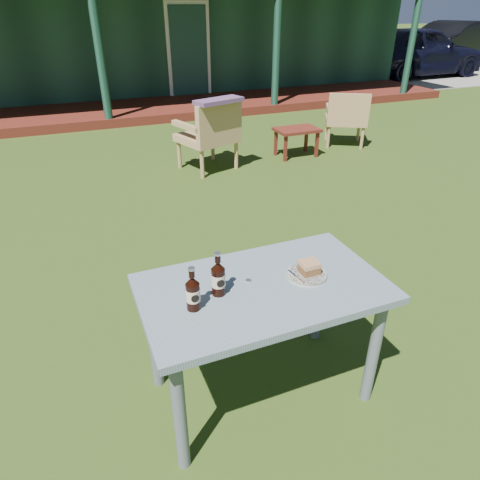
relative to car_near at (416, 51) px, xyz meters
name	(u,v)px	position (x,y,z in m)	size (l,w,h in m)	color
ground	(184,256)	(-9.22, -7.52, -0.72)	(80.00, 80.00, 0.00)	#334916
pavilion	(76,19)	(-9.22, 1.87, 0.89)	(15.80, 8.30, 3.45)	#173C2D
gravel_strip	(422,71)	(1.28, 0.98, -0.71)	(9.00, 6.00, 0.02)	gray
car_near	(416,51)	(0.00, 0.00, 0.00)	(1.70, 4.23, 1.44)	black
car_far	(462,43)	(3.71, 1.81, 0.00)	(1.52, 4.37, 1.44)	black
cafe_table	(263,302)	(-9.22, -9.12, -0.10)	(1.20, 0.70, 0.72)	slate
plate	(307,275)	(-8.99, -9.13, 0.01)	(0.20, 0.20, 0.01)	silver
cake_slice	(309,267)	(-8.97, -9.12, 0.05)	(0.09, 0.09, 0.06)	brown
fork	(296,277)	(-9.05, -9.14, 0.02)	(0.01, 0.14, 0.00)	silver
cola_bottle_near	(218,278)	(-9.45, -9.11, 0.09)	(0.07, 0.07, 0.22)	black
cola_bottle_far	(193,293)	(-9.59, -9.17, 0.09)	(0.06, 0.07, 0.22)	black
bottle_cap	(248,281)	(-9.28, -9.06, 0.00)	(0.03, 0.03, 0.01)	silver
armchair_left	(211,132)	(-8.27, -5.52, -0.22)	(0.82, 0.79, 0.89)	tan
armchair_right	(347,116)	(-6.02, -5.24, -0.27)	(0.79, 0.78, 0.80)	tan
floral_throw	(219,101)	(-8.21, -5.69, 0.19)	(0.61, 0.24, 0.05)	#5E3F65
side_table	(297,133)	(-6.96, -5.42, -0.38)	(0.60, 0.40, 0.40)	#591E15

